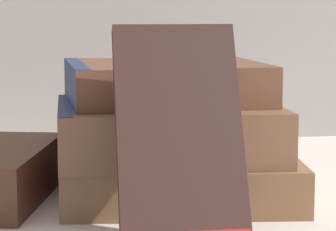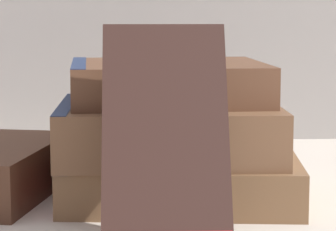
# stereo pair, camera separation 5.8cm
# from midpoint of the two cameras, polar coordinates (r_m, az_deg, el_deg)

# --- Properties ---
(ground_plane) EXTENTS (3.00, 3.00, 0.00)m
(ground_plane) POSITION_cam_midpoint_polar(r_m,az_deg,el_deg) (0.65, 4.42, -6.95)
(ground_plane) COLOR beige
(book_flat_bottom) EXTENTS (0.21, 0.18, 0.04)m
(book_flat_bottom) POSITION_cam_midpoint_polar(r_m,az_deg,el_deg) (0.69, 3.02, -4.36)
(book_flat_bottom) COLOR brown
(book_flat_bottom) RESTS_ON ground_plane
(book_flat_middle) EXTENTS (0.18, 0.16, 0.05)m
(book_flat_middle) POSITION_cam_midpoint_polar(r_m,az_deg,el_deg) (0.68, 2.03, -1.05)
(book_flat_middle) COLOR brown
(book_flat_middle) RESTS_ON book_flat_bottom
(book_flat_top) EXTENTS (0.17, 0.15, 0.04)m
(book_flat_top) POSITION_cam_midpoint_polar(r_m,az_deg,el_deg) (0.69, 1.97, 2.40)
(book_flat_top) COLOR brown
(book_flat_top) RESTS_ON book_flat_middle
(book_leaning_front) EXTENTS (0.09, 0.09, 0.15)m
(book_leaning_front) POSITION_cam_midpoint_polar(r_m,az_deg,el_deg) (0.55, 2.82, -1.91)
(book_leaning_front) COLOR #331E19
(book_leaning_front) RESTS_ON ground_plane
(pocket_watch) EXTENTS (0.05, 0.05, 0.01)m
(pocket_watch) POSITION_cam_midpoint_polar(r_m,az_deg,el_deg) (0.66, 3.86, 3.91)
(pocket_watch) COLOR silver
(pocket_watch) RESTS_ON book_flat_top
(reading_glasses) EXTENTS (0.11, 0.06, 0.00)m
(reading_glasses) POSITION_cam_midpoint_polar(r_m,az_deg,el_deg) (0.84, -3.18, -3.42)
(reading_glasses) COLOR #4C3828
(reading_glasses) RESTS_ON ground_plane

